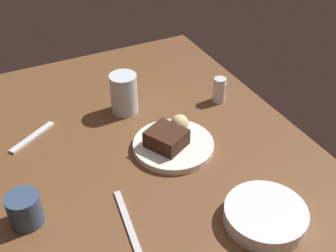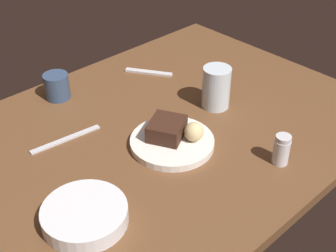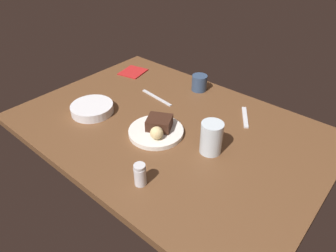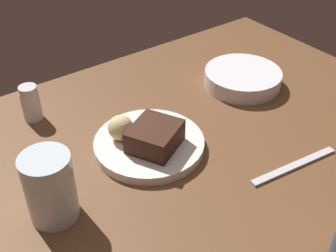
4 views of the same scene
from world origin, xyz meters
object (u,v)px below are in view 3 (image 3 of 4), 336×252
object	(u,v)px
side_bowl	(92,109)
folded_napkin	(133,72)
salt_shaker	(140,175)
dessert_spoon	(245,117)
butter_knife	(157,98)
coffee_cup	(199,83)
dessert_plate	(156,132)
chocolate_cake_slice	(158,122)
water_glass	(211,138)
bread_roll	(157,133)

from	to	relation	value
side_bowl	folded_napkin	distance (cm)	41.16
salt_shaker	dessert_spoon	bearing A→B (deg)	83.18
butter_knife	folded_napkin	distance (cm)	30.07
coffee_cup	dessert_spoon	xyz separation A→B (cm)	(28.59, -7.23, -3.35)
dessert_spoon	salt_shaker	bearing A→B (deg)	-39.38
salt_shaker	folded_napkin	size ratio (longest dim) A/B	0.61
dessert_plate	dessert_spoon	xyz separation A→B (cm)	(20.25, 31.91, -0.55)
chocolate_cake_slice	side_bowl	world-z (taller)	chocolate_cake_slice
water_glass	butter_knife	distance (cm)	42.82
bread_roll	dessert_spoon	bearing A→B (deg)	64.97
folded_napkin	coffee_cup	bearing A→B (deg)	10.81
chocolate_cake_slice	coffee_cup	bearing A→B (deg)	101.60
water_glass	dessert_spoon	bearing A→B (deg)	92.27
dessert_plate	coffee_cup	size ratio (longest dim) A/B	2.84
chocolate_cake_slice	butter_knife	world-z (taller)	chocolate_cake_slice
dessert_plate	bread_roll	xyz separation A→B (cm)	(3.60, -3.75, 3.33)
dessert_plate	bread_roll	size ratio (longest dim) A/B	4.33
coffee_cup	dessert_plate	bearing A→B (deg)	-77.97
dessert_spoon	folded_napkin	size ratio (longest dim) A/B	1.19
dessert_plate	side_bowl	world-z (taller)	side_bowl
dessert_spoon	bread_roll	bearing A→B (deg)	-57.60
bread_roll	water_glass	distance (cm)	19.79
bread_roll	water_glass	size ratio (longest dim) A/B	0.41
chocolate_cake_slice	water_glass	world-z (taller)	water_glass
dessert_spoon	butter_knife	size ratio (longest dim) A/B	0.79
side_bowl	salt_shaker	bearing A→B (deg)	-19.85
water_glass	coffee_cup	distance (cm)	45.36
coffee_cup	water_glass	bearing A→B (deg)	-49.11
dessert_spoon	coffee_cup	bearing A→B (deg)	-136.76
coffee_cup	bread_roll	bearing A→B (deg)	-74.45
dessert_plate	salt_shaker	size ratio (longest dim) A/B	2.74
dessert_plate	coffee_cup	bearing A→B (deg)	102.03
salt_shaker	folded_napkin	world-z (taller)	salt_shaker
side_bowl	folded_napkin	world-z (taller)	side_bowl
chocolate_cake_slice	water_glass	size ratio (longest dim) A/B	0.77
butter_knife	dessert_plate	bearing A→B (deg)	139.19
chocolate_cake_slice	salt_shaker	size ratio (longest dim) A/B	1.18
side_bowl	folded_napkin	size ratio (longest dim) A/B	1.41
salt_shaker	coffee_cup	xyz separation A→B (cm)	(-22.09, 61.55, -0.09)
chocolate_cake_slice	bread_roll	world-z (taller)	bread_roll
dessert_plate	folded_napkin	distance (cm)	55.97
dessert_plate	water_glass	distance (cm)	22.44
water_glass	chocolate_cake_slice	bearing A→B (deg)	-172.46
coffee_cup	dessert_spoon	distance (cm)	29.68
dessert_spoon	butter_knife	xyz separation A→B (cm)	(-38.55, -11.80, -0.10)
water_glass	folded_napkin	xyz separation A→B (cm)	(-67.26, 27.07, -5.61)
dessert_spoon	folded_napkin	world-z (taller)	dessert_spoon
dessert_plate	chocolate_cake_slice	bearing A→B (deg)	109.70
dessert_plate	salt_shaker	xyz separation A→B (cm)	(13.75, -22.41, 2.89)
coffee_cup	side_bowl	bearing A→B (deg)	-116.37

